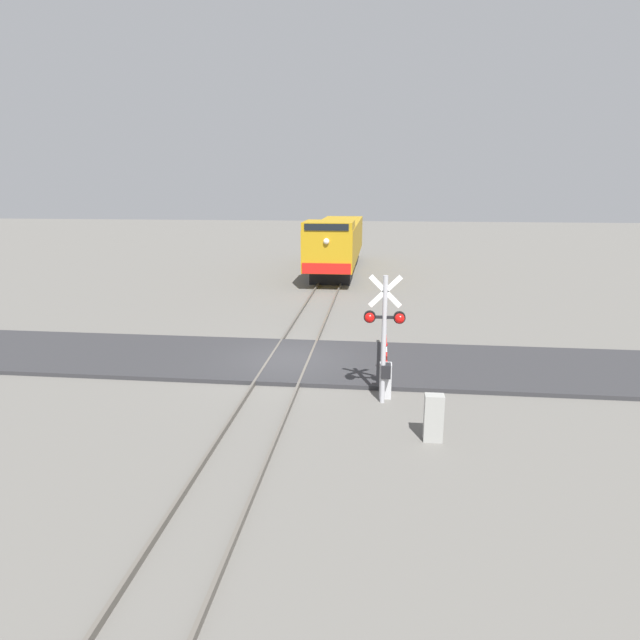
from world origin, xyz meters
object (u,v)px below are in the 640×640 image
at_px(utility_cabinet, 434,418).
at_px(locomotive, 337,242).
at_px(crossing_signal, 384,326).
at_px(crossing_gate, 385,365).

bearing_deg(utility_cabinet, locomotive, 99.68).
bearing_deg(utility_cabinet, crossing_signal, 118.91).
height_order(locomotive, crossing_signal, locomotive).
xyz_separation_m(crossing_gate, utility_cabinet, (1.17, -3.55, -0.13)).
xyz_separation_m(crossing_signal, utility_cabinet, (1.26, -2.28, -1.74)).
bearing_deg(crossing_gate, locomotive, 98.33).
xyz_separation_m(locomotive, crossing_gate, (3.44, -23.49, -1.43)).
bearing_deg(locomotive, crossing_gate, -81.67).
height_order(locomotive, crossing_gate, locomotive).
distance_m(crossing_signal, crossing_gate, 2.05).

